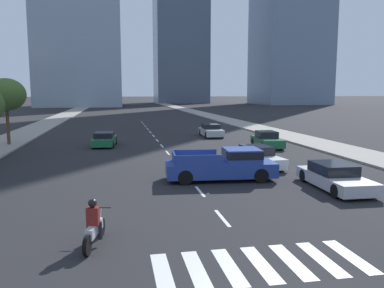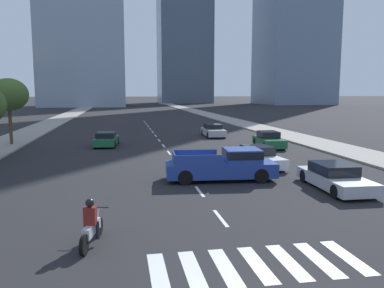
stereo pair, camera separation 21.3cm
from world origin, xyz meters
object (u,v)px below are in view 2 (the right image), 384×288
Objects in this scene: sedan_white_3 at (258,157)px; sedan_green_0 at (106,140)px; motorcycle_third at (91,227)px; sedan_green_1 at (269,140)px; street_tree_third at (9,95)px; sedan_silver_2 at (213,131)px; pickup_truck at (226,165)px; sedan_silver_4 at (335,177)px.

sedan_green_0 is at bearing -144.14° from sedan_white_3.
motorcycle_third is 0.48× the size of sedan_green_1.
street_tree_third reaches higher than sedan_white_3.
street_tree_third is (-8.54, 24.24, 3.84)m from motorcycle_third.
sedan_silver_2 is 16.88m from sedan_white_3.
sedan_green_1 is 1.01× the size of sedan_silver_2.
pickup_truck is at bearing -26.38° from motorcycle_third.
sedan_white_3 is (9.39, 11.20, 0.01)m from motorcycle_third.
motorcycle_third is at bearing -30.50° from sedan_green_1.
sedan_silver_2 is at bearing -57.74° from sedan_green_0.
sedan_silver_4 is at bearing -44.23° from street_tree_third.
sedan_green_0 is at bearing -62.37° from sedan_silver_2.
sedan_green_1 is at bearing -22.01° from motorcycle_third.
street_tree_third is at bearing 31.86° from motorcycle_third.
sedan_green_1 is at bearing 173.38° from sedan_silver_4.
motorcycle_third reaches higher than sedan_silver_2.
sedan_silver_4 is (1.70, -6.07, -0.03)m from sedan_white_3.
sedan_white_3 is 0.81× the size of street_tree_third.
sedan_silver_2 is at bearing 171.60° from sedan_white_3.
street_tree_third reaches higher than pickup_truck.
street_tree_third is (-19.00, -3.81, 3.82)m from sedan_silver_2.
sedan_white_3 is (9.75, -11.37, 0.03)m from sedan_green_0.
motorcycle_third is 14.61m from sedan_white_3.
street_tree_third is at bearing -98.97° from sedan_green_1.
pickup_truck is 1.29× the size of sedan_white_3.
sedan_green_1 is at bearing 18.09° from sedan_silver_2.
street_tree_third is at bearing -132.28° from sedan_silver_4.
sedan_silver_4 is (0.62, -22.91, -0.04)m from sedan_silver_2.
street_tree_third reaches higher than sedan_green_1.
pickup_truck reaches higher than sedan_white_3.
sedan_silver_4 is 0.85× the size of street_tree_third.
sedan_silver_2 is (10.47, 28.05, 0.02)m from motorcycle_third.
sedan_white_3 is at bearing -133.98° from sedan_green_0.
sedan_green_0 is 9.19m from street_tree_third.
sedan_silver_2 reaches higher than sedan_green_0.
sedan_silver_4 is at bearing 10.88° from sedan_white_3.
street_tree_third is (-21.75, 4.99, 3.80)m from sedan_green_1.
sedan_green_0 is 12.13m from sedan_silver_2.
motorcycle_third is 0.48× the size of sedan_green_0.
sedan_white_3 reaches higher than sedan_silver_4.
sedan_silver_2 is at bearing -8.01° from motorcycle_third.
motorcycle_third is 22.58m from sedan_green_0.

